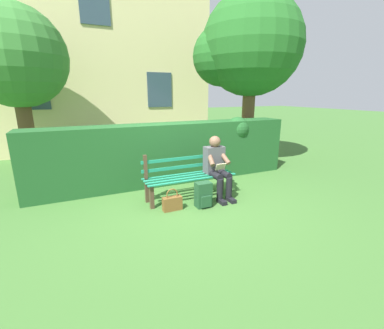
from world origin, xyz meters
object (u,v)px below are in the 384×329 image
object	(u,v)px
person_seated	(217,165)
tree_far	(10,60)
backpack	(203,195)
tree	(246,48)
handbag	(172,203)
park_bench	(189,176)

from	to	relation	value
person_seated	tree_far	xyz separation A→B (m)	(3.63, -3.70, 2.12)
backpack	person_seated	bearing A→B (deg)	-142.76
tree	backpack	distance (m)	4.62
tree_far	backpack	bearing A→B (deg)	127.87
handbag	person_seated	bearing A→B (deg)	-165.42
park_bench	tree_far	bearing A→B (deg)	-48.80
park_bench	tree	bearing A→B (deg)	-142.71
park_bench	handbag	bearing A→B (deg)	40.68
person_seated	handbag	size ratio (longest dim) A/B	2.98
person_seated	tree	bearing A→B (deg)	-134.08
park_bench	handbag	size ratio (longest dim) A/B	4.45
person_seated	tree	xyz separation A→B (m)	(-2.08, -2.14, 2.53)
person_seated	tree_far	world-z (taller)	tree_far
tree	tree_far	bearing A→B (deg)	-15.28
tree	handbag	distance (m)	4.96
tree	backpack	world-z (taller)	tree
person_seated	backpack	xyz separation A→B (m)	(0.47, 0.36, -0.40)
handbag	tree	bearing A→B (deg)	-142.15
backpack	handbag	size ratio (longest dim) A/B	1.15
tree_far	person_seated	bearing A→B (deg)	134.42
person_seated	backpack	bearing A→B (deg)	37.24
tree	backpack	bearing A→B (deg)	44.48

